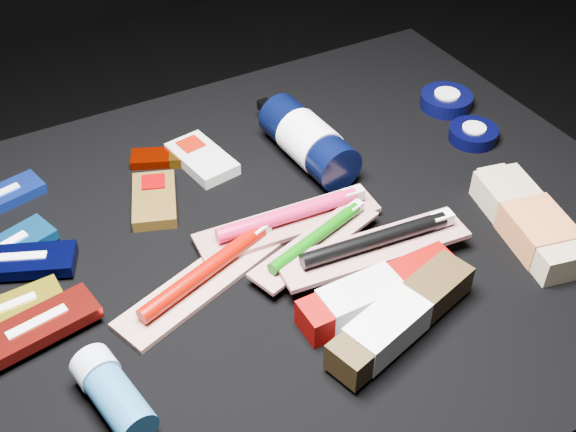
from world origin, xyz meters
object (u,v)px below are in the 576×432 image
lotion_bottle (308,141)px  toothpaste_carton_red (373,295)px  deodorant_stick (113,393)px  bodywash_bottle (530,223)px

lotion_bottle → toothpaste_carton_red: size_ratio=1.08×
lotion_bottle → deodorant_stick: bearing=-148.1°
lotion_bottle → bodywash_bottle: bearing=-61.8°
toothpaste_carton_red → bodywash_bottle: bearing=1.0°
bodywash_bottle → toothpaste_carton_red: bodywash_bottle is taller
lotion_bottle → bodywash_bottle: (0.17, -0.28, -0.01)m
lotion_bottle → deodorant_stick: (-0.38, -0.27, -0.01)m
deodorant_stick → lotion_bottle: bearing=25.3°
deodorant_stick → toothpaste_carton_red: bearing=-12.3°
bodywash_bottle → deodorant_stick: (-0.55, 0.01, 0.00)m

